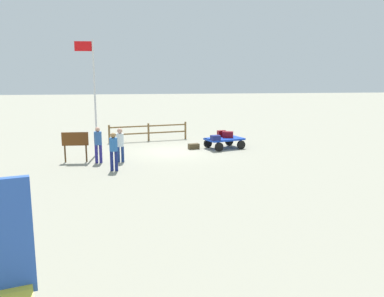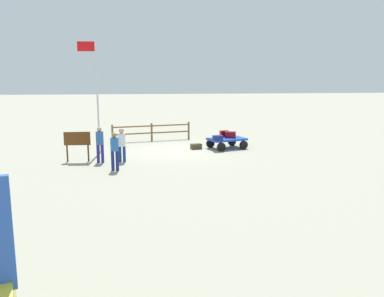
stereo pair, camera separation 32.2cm
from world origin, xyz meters
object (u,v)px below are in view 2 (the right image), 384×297
at_px(flagpole, 96,89).
at_px(suitcase_grey, 230,135).
at_px(signboard, 77,141).
at_px(worker_lead, 115,148).
at_px(worker_supervisor, 122,142).
at_px(suitcase_tan, 224,134).
at_px(worker_trailing, 100,142).
at_px(suitcase_olive, 196,146).
at_px(luggage_cart, 227,141).
at_px(suitcase_dark, 218,138).

bearing_deg(flagpole, suitcase_grey, -173.59).
xyz_separation_m(suitcase_grey, signboard, (7.96, 2.77, 0.23)).
bearing_deg(worker_lead, worker_supervisor, -96.36).
bearing_deg(worker_lead, suitcase_tan, -137.67).
bearing_deg(worker_lead, worker_trailing, -64.34).
bearing_deg(worker_trailing, suitcase_grey, -155.69).
height_order(suitcase_grey, worker_supervisor, worker_supervisor).
height_order(worker_trailing, worker_supervisor, worker_trailing).
bearing_deg(signboard, suitcase_grey, -160.83).
height_order(suitcase_olive, signboard, signboard).
height_order(luggage_cart, worker_lead, worker_lead).
bearing_deg(suitcase_dark, worker_lead, 37.54).
height_order(suitcase_olive, worker_trailing, worker_trailing).
xyz_separation_m(suitcase_grey, worker_trailing, (6.87, 3.10, 0.25)).
height_order(worker_trailing, flagpole, flagpole).
bearing_deg(signboard, worker_supervisor, 172.75).
bearing_deg(worker_supervisor, flagpole, -57.90).
distance_m(worker_lead, flagpole, 4.80).
distance_m(suitcase_grey, flagpole, 7.74).
relative_size(suitcase_dark, worker_trailing, 0.32).
xyz_separation_m(suitcase_grey, worker_lead, (6.05, 4.80, 0.23)).
height_order(suitcase_grey, suitcase_dark, suitcase_grey).
distance_m(suitcase_tan, suitcase_dark, 1.40).
height_order(luggage_cart, signboard, signboard).
height_order(suitcase_tan, suitcase_grey, suitcase_tan).
bearing_deg(suitcase_olive, luggage_cart, 178.95).
bearing_deg(flagpole, suitcase_olive, -172.63).
relative_size(suitcase_tan, suitcase_dark, 0.92).
distance_m(luggage_cart, suitcase_grey, 0.43).
distance_m(suitcase_grey, suitcase_olive, 2.05).
xyz_separation_m(suitcase_grey, worker_supervisor, (5.85, 3.04, 0.20)).
bearing_deg(suitcase_grey, signboard, 19.17).
bearing_deg(worker_lead, signboard, -46.79).
distance_m(suitcase_olive, worker_lead, 6.27).
distance_m(suitcase_grey, suitcase_dark, 1.18).
bearing_deg(worker_trailing, luggage_cart, -156.06).
bearing_deg(suitcase_tan, suitcase_olive, 19.28).
height_order(suitcase_grey, signboard, signboard).
relative_size(suitcase_olive, worker_trailing, 0.38).
relative_size(luggage_cart, flagpole, 0.40).
bearing_deg(signboard, flagpole, -110.12).
height_order(suitcase_tan, suitcase_olive, suitcase_tan).
distance_m(worker_trailing, worker_supervisor, 1.02).
height_order(worker_trailing, signboard, worker_trailing).
bearing_deg(worker_trailing, flagpole, -80.59).
relative_size(luggage_cart, suitcase_grey, 3.44).
xyz_separation_m(luggage_cart, worker_supervisor, (5.61, 2.87, 0.51)).
bearing_deg(luggage_cart, suitcase_tan, -87.67).
bearing_deg(worker_supervisor, suitcase_tan, -147.94).
height_order(luggage_cart, worker_trailing, worker_trailing).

